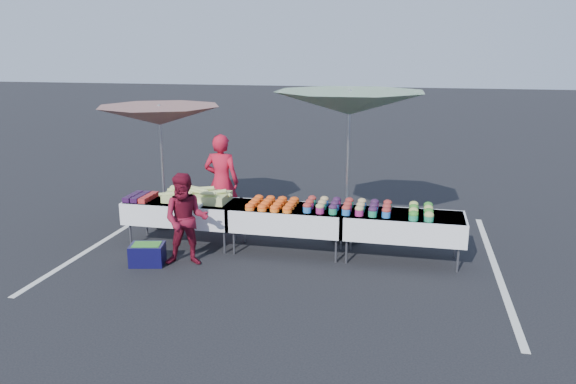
% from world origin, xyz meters
% --- Properties ---
extents(ground, '(80.00, 80.00, 0.00)m').
position_xyz_m(ground, '(0.00, 0.00, 0.00)').
color(ground, black).
extents(stripe_left, '(0.10, 5.00, 0.00)m').
position_xyz_m(stripe_left, '(-3.20, 0.00, 0.00)').
color(stripe_left, silver).
rests_on(stripe_left, ground).
extents(stripe_right, '(0.10, 5.00, 0.00)m').
position_xyz_m(stripe_right, '(3.20, 0.00, 0.00)').
color(stripe_right, silver).
rests_on(stripe_right, ground).
extents(table_left, '(1.86, 0.81, 0.75)m').
position_xyz_m(table_left, '(-1.80, 0.00, 0.58)').
color(table_left, white).
rests_on(table_left, ground).
extents(table_center, '(1.86, 0.81, 0.75)m').
position_xyz_m(table_center, '(0.00, 0.00, 0.58)').
color(table_center, white).
rests_on(table_center, ground).
extents(table_right, '(1.86, 0.81, 0.75)m').
position_xyz_m(table_right, '(1.80, 0.00, 0.58)').
color(table_right, white).
rests_on(table_right, ground).
extents(berry_punnets, '(0.40, 0.54, 0.08)m').
position_xyz_m(berry_punnets, '(-2.51, -0.06, 0.79)').
color(berry_punnets, black).
rests_on(berry_punnets, table_left).
extents(corn_pile, '(1.16, 0.57, 0.26)m').
position_xyz_m(corn_pile, '(-1.55, 0.05, 0.84)').
color(corn_pile, '#B1C766').
rests_on(corn_pile, table_left).
extents(plastic_bags, '(0.30, 0.25, 0.05)m').
position_xyz_m(plastic_bags, '(-1.50, -0.30, 0.78)').
color(plastic_bags, white).
rests_on(plastic_bags, table_left).
extents(carrot_bowls, '(0.75, 0.69, 0.11)m').
position_xyz_m(carrot_bowls, '(-0.25, -0.01, 0.80)').
color(carrot_bowls, orange).
rests_on(carrot_bowls, table_center).
extents(potato_cups, '(1.34, 0.58, 0.16)m').
position_xyz_m(potato_cups, '(0.95, 0.00, 0.83)').
color(potato_cups, '#2769B9').
rests_on(potato_cups, table_right).
extents(bean_baskets, '(0.36, 0.68, 0.15)m').
position_xyz_m(bean_baskets, '(2.06, -0.01, 0.82)').
color(bean_baskets, '#21865B').
rests_on(bean_baskets, table_right).
extents(vendor, '(0.64, 0.42, 1.73)m').
position_xyz_m(vendor, '(-1.44, 0.96, 0.87)').
color(vendor, red).
rests_on(vendor, ground).
extents(customer, '(0.80, 0.68, 1.42)m').
position_xyz_m(customer, '(-1.38, -0.86, 0.71)').
color(customer, maroon).
rests_on(customer, ground).
extents(umbrella_left, '(2.29, 2.29, 2.25)m').
position_xyz_m(umbrella_left, '(-2.50, 0.80, 2.04)').
color(umbrella_left, black).
rests_on(umbrella_left, ground).
extents(umbrella_right, '(3.23, 3.23, 2.56)m').
position_xyz_m(umbrella_right, '(0.85, 0.75, 2.32)').
color(umbrella_right, black).
rests_on(umbrella_right, ground).
extents(storage_bin, '(0.57, 0.47, 0.33)m').
position_xyz_m(storage_bin, '(-1.97, -1.00, 0.17)').
color(storage_bin, '#0C0A36').
rests_on(storage_bin, ground).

